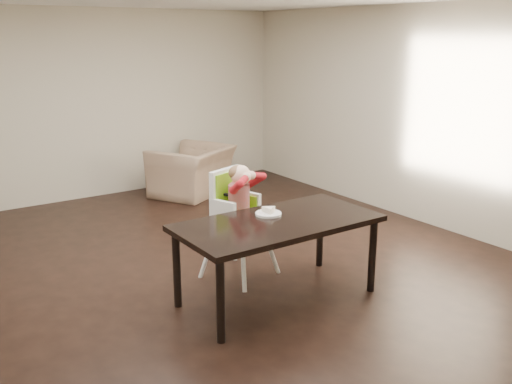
{
  "coord_description": "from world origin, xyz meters",
  "views": [
    {
      "loc": [
        -2.71,
        -4.6,
        2.33
      ],
      "look_at": [
        0.15,
        -0.43,
        0.93
      ],
      "focal_mm": 40.0,
      "sensor_mm": 36.0,
      "label": 1
    }
  ],
  "objects": [
    {
      "name": "armchair",
      "position": [
        1.19,
        2.77,
        0.48
      ],
      "size": [
        1.31,
        1.16,
        0.96
      ],
      "primitive_type": "imported",
      "rotation": [
        0.0,
        0.0,
        3.65
      ],
      "color": "tan",
      "rests_on": "ground"
    },
    {
      "name": "high_chair",
      "position": [
        0.14,
        -0.13,
        0.8
      ],
      "size": [
        0.6,
        0.6,
        1.13
      ],
      "rotation": [
        0.0,
        0.0,
        0.33
      ],
      "color": "white",
      "rests_on": "ground"
    },
    {
      "name": "ground",
      "position": [
        0.0,
        0.0,
        0.0
      ],
      "size": [
        7.0,
        7.0,
        0.0
      ],
      "primitive_type": "plane",
      "color": "black",
      "rests_on": "ground"
    },
    {
      "name": "dining_table",
      "position": [
        0.15,
        -0.78,
        0.67
      ],
      "size": [
        1.8,
        0.9,
        0.75
      ],
      "color": "black",
      "rests_on": "ground"
    },
    {
      "name": "room_walls",
      "position": [
        0.0,
        0.0,
        1.86
      ],
      "size": [
        6.02,
        7.02,
        2.71
      ],
      "color": "beige",
      "rests_on": "ground"
    },
    {
      "name": "plate",
      "position": [
        0.17,
        -0.6,
        0.77
      ],
      "size": [
        0.27,
        0.27,
        0.07
      ],
      "rotation": [
        0.0,
        0.0,
        0.13
      ],
      "color": "white",
      "rests_on": "dining_table"
    }
  ]
}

